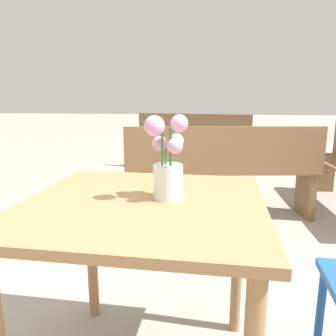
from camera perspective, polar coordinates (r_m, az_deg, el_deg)
The scene contains 4 objects.
table_front at distance 1.19m, azimuth -4.13°, elevation -10.74°, with size 0.85×0.84×0.74m.
flower_vase at distance 1.13m, azimuth -0.08°, elevation 0.17°, with size 0.14×0.14×0.30m.
bench_near at distance 2.94m, azimuth 9.43°, elevation -0.17°, with size 1.75×0.60×0.85m.
bench_far at distance 5.01m, azimuth 4.54°, elevation 5.07°, with size 1.76×0.69×0.85m.
Camera 1 is at (0.22, -1.07, 1.09)m, focal length 35.00 mm.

